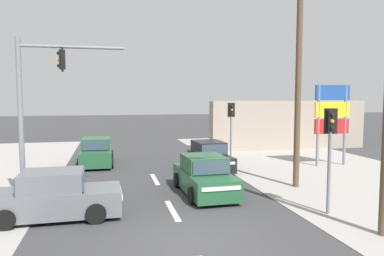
{
  "coord_description": "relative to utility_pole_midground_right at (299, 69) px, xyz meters",
  "views": [
    {
      "loc": [
        -2.11,
        -9.51,
        3.96
      ],
      "look_at": [
        0.92,
        4.0,
        2.77
      ],
      "focal_mm": 35.0,
      "sensor_mm": 36.0,
      "label": 1
    }
  ],
  "objects": [
    {
      "name": "shopping_plaza_sign",
      "position": [
        4.38,
        4.16,
        -2.13
      ],
      "size": [
        2.1,
        0.16,
        4.6
      ],
      "color": "slate",
      "rests_on": "ground"
    },
    {
      "name": "utility_pole_midground_right",
      "position": [
        0.0,
        0.0,
        0.0
      ],
      "size": [
        1.8,
        0.26,
        9.75
      ],
      "color": "brown",
      "rests_on": "ground"
    },
    {
      "name": "pedestal_signal_far_median",
      "position": [
        -0.83,
        6.39,
        -2.7
      ],
      "size": [
        0.44,
        0.29,
        3.56
      ],
      "color": "slate",
      "rests_on": "ground"
    },
    {
      "name": "sedan_oncoming_mid",
      "position": [
        -4.19,
        -0.2,
        -4.41
      ],
      "size": [
        1.99,
        4.29,
        1.56
      ],
      "color": "#235633",
      "rests_on": "ground"
    },
    {
      "name": "sedan_receding_far",
      "position": [
        -8.65,
        7.4,
        -4.41
      ],
      "size": [
        1.92,
        4.25,
        1.56
      ],
      "color": "#235633",
      "rests_on": "ground"
    },
    {
      "name": "lane_dash_mid",
      "position": [
        -5.82,
        -2.15,
        -5.11
      ],
      "size": [
        0.2,
        2.4,
        0.01
      ],
      "primitive_type": "cube",
      "color": "silver",
      "rests_on": "ground"
    },
    {
      "name": "ground_plane",
      "position": [
        -5.82,
        -5.15,
        -5.11
      ],
      "size": [
        140.0,
        140.0,
        0.0
      ],
      "primitive_type": "plane",
      "color": "#3A3A3D"
    },
    {
      "name": "traffic_signal_mast",
      "position": [
        -10.4,
        -0.56,
        -1.28
      ],
      "size": [
        3.69,
        0.44,
        6.0
      ],
      "color": "slate",
      "rests_on": "ground"
    },
    {
      "name": "hatchback_crossing_left",
      "position": [
        -2.68,
        4.45,
        -4.41
      ],
      "size": [
        1.93,
        3.71,
        1.53
      ],
      "color": "black",
      "rests_on": "ground"
    },
    {
      "name": "lane_dash_far",
      "position": [
        -5.82,
        2.85,
        -5.11
      ],
      "size": [
        0.2,
        2.4,
        0.01
      ],
      "primitive_type": "cube",
      "color": "silver",
      "rests_on": "ground"
    },
    {
      "name": "pedestal_signal_right_kerb",
      "position": [
        -0.81,
        -3.71,
        -2.7
      ],
      "size": [
        0.44,
        0.3,
        3.56
      ],
      "color": "slate",
      "rests_on": "ground"
    },
    {
      "name": "sedan_oncoming_near",
      "position": [
        -9.69,
        -2.14,
        -4.41
      ],
      "size": [
        4.27,
        1.95,
        1.56
      ],
      "color": "slate",
      "rests_on": "ground"
    },
    {
      "name": "shopfront_wall_far",
      "position": [
        5.18,
        10.85,
        -3.31
      ],
      "size": [
        12.0,
        1.0,
        3.6
      ],
      "primitive_type": "cube",
      "color": "#A39384",
      "rests_on": "ground"
    }
  ]
}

